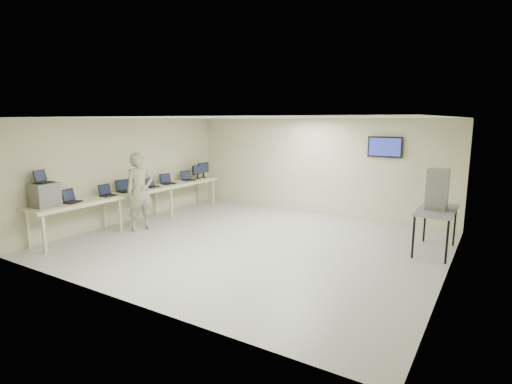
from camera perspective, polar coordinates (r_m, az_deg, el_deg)
The scene contains 15 objects.
room at distance 8.82m, azimuth -0.31°, elevation 1.51°, with size 8.01×7.01×2.81m.
workbench at distance 11.20m, azimuth -16.36°, elevation -0.06°, with size 0.76×6.00×0.90m.
equipment_box at distance 9.72m, azimuth -27.91°, elevation -0.38°, with size 0.44×0.50×0.52m, color slate.
laptop_on_box at distance 9.72m, azimuth -28.24°, elevation 1.58°, with size 0.38×0.41×0.27m.
laptop_0 at distance 10.03m, azimuth -24.96°, elevation -0.91°, with size 0.41×0.45×0.30m.
laptop_1 at distance 10.55m, azimuth -20.56°, elevation -0.11°, with size 0.30×0.37×0.28m.
laptop_2 at distance 10.98m, azimuth -18.23°, elevation 0.45°, with size 0.41×0.46×0.31m.
laptop_3 at distance 11.54m, azimuth -14.69°, elevation 1.01°, with size 0.27×0.33×0.25m.
laptop_4 at distance 12.01m, azimuth -12.55°, elevation 1.51°, with size 0.39×0.43×0.30m.
laptop_5 at distance 12.60m, azimuth -9.75°, elevation 2.00°, with size 0.40×0.43×0.29m.
monitor_near at distance 12.90m, azimuth -8.37°, elevation 3.07°, with size 0.19×0.44×0.43m.
monitor_far at distance 13.12m, azimuth -7.53°, elevation 3.34°, with size 0.22×0.49×0.48m.
soldier at distance 10.40m, azimuth -16.24°, elevation 0.03°, with size 0.72×0.47×1.96m, color gray.
side_table at distance 9.14m, azimuth 24.39°, elevation -2.69°, with size 0.72×1.54×0.92m.
storage_bins at distance 9.05m, azimuth 24.49°, elevation 0.36°, with size 0.40×0.44×0.84m.
Camera 1 is at (4.66, -7.33, 2.75)m, focal length 28.00 mm.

